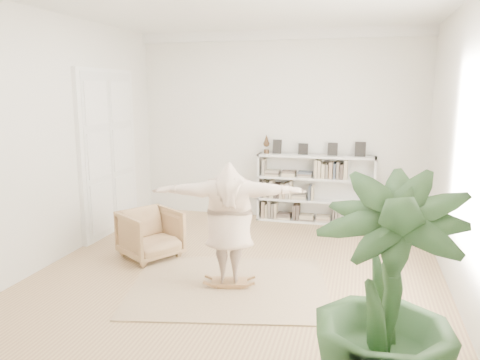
# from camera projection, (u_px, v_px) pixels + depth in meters

# --- Properties ---
(floor) EXTENTS (6.00, 6.00, 0.00)m
(floor) POSITION_uv_depth(u_px,v_px,m) (239.00, 272.00, 6.54)
(floor) COLOR #956D4C
(floor) RESTS_ON ground
(room_shell) EXTENTS (6.00, 6.00, 6.00)m
(room_shell) POSITION_uv_depth(u_px,v_px,m) (280.00, 35.00, 8.66)
(room_shell) COLOR silver
(room_shell) RESTS_ON floor
(doors) EXTENTS (0.09, 1.78, 2.92)m
(doors) POSITION_uv_depth(u_px,v_px,m) (109.00, 154.00, 8.18)
(doors) COLOR white
(doors) RESTS_ON floor
(bookshelf) EXTENTS (2.20, 0.35, 1.64)m
(bookshelf) POSITION_uv_depth(u_px,v_px,m) (315.00, 190.00, 8.90)
(bookshelf) COLOR silver
(bookshelf) RESTS_ON floor
(armchair) EXTENTS (1.10, 1.10, 0.73)m
(armchair) POSITION_uv_depth(u_px,v_px,m) (150.00, 234.00, 7.07)
(armchair) COLOR tan
(armchair) RESTS_ON floor
(rug) EXTENTS (2.86, 2.47, 0.02)m
(rug) POSITION_uv_depth(u_px,v_px,m) (229.00, 286.00, 6.06)
(rug) COLOR tan
(rug) RESTS_ON floor
(rocker_board) EXTENTS (0.50, 0.36, 0.10)m
(rocker_board) POSITION_uv_depth(u_px,v_px,m) (229.00, 282.00, 6.05)
(rocker_board) COLOR olive
(rocker_board) RESTS_ON rug
(person) EXTENTS (1.98, 0.90, 1.55)m
(person) POSITION_uv_depth(u_px,v_px,m) (229.00, 220.00, 5.89)
(person) COLOR beige
(person) RESTS_ON rocker_board
(houseplant) EXTENTS (1.25, 1.25, 1.92)m
(houseplant) POSITION_uv_depth(u_px,v_px,m) (385.00, 302.00, 3.48)
(houseplant) COLOR #294924
(houseplant) RESTS_ON floor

